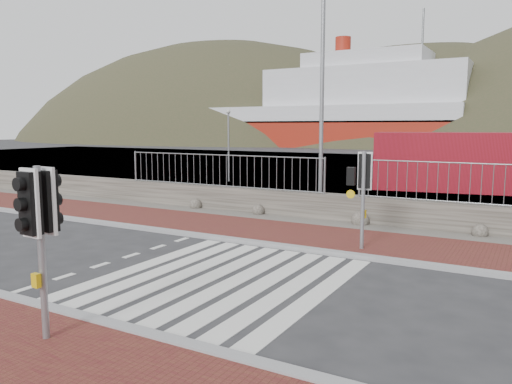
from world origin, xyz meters
The scene contains 15 objects.
ground centered at (0.00, 0.00, 0.00)m, with size 220.00×220.00×0.00m, color #28282B.
sidewalk_far centered at (0.00, 4.50, 0.04)m, with size 40.00×3.00×0.08m, color brown.
kerb_near centered at (0.00, -3.00, 0.05)m, with size 40.00×0.25×0.12m, color gray.
kerb_far centered at (0.00, 3.00, 0.05)m, with size 40.00×0.25×0.12m, color gray.
zebra_crossing centered at (0.00, 0.00, 0.01)m, with size 4.62×5.60×0.01m.
gravel_strip centered at (0.00, 6.50, 0.03)m, with size 40.00×1.50×0.06m, color #59544C.
stone_wall centered at (0.00, 7.30, 0.45)m, with size 40.00×0.60×0.90m, color #464139.
railing centered at (0.00, 7.15, 1.82)m, with size 18.07×0.07×1.22m.
quay centered at (0.00, 27.90, 0.00)m, with size 120.00×40.00×0.50m, color #4C4C4F.
water centered at (0.00, 62.90, 0.00)m, with size 220.00×50.00×0.05m, color #3F4C54.
ferry centered at (-24.65, 67.90, 5.36)m, with size 50.00×16.00×20.00m.
traffic_signal_near centered at (-0.54, -3.85, 1.89)m, with size 0.38×0.24×2.61m.
traffic_signal_far centered at (1.77, 3.69, 1.86)m, with size 0.61×0.24×2.55m.
streetlight centered at (-0.99, 8.08, 4.68)m, with size 1.76×0.44×8.32m.
shipping_container centered at (1.61, 18.02, 1.43)m, with size 6.88×2.87×2.87m, color maroon.
Camera 1 is at (5.56, -8.39, 3.15)m, focal length 35.00 mm.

